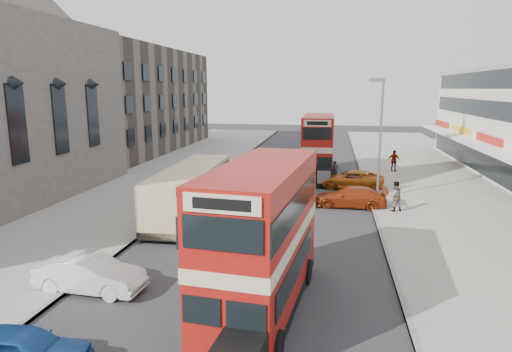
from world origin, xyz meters
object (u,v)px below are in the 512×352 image
Objects in this scene: bus_main at (262,238)px; pedestrian_near at (395,196)px; car_left_front at (90,274)px; car_left_near at (22,350)px; car_right_b at (351,179)px; cyclist at (335,177)px; bus_second at (318,146)px; pedestrian_far at (394,161)px; street_lamp at (380,130)px; car_right_a at (350,197)px; coach at (191,190)px.

bus_main is 14.50m from pedestrian_near.
car_left_front is (-6.52, 0.28, -1.90)m from bus_main.
car_left_front is (-0.74, 4.71, 0.06)m from car_left_near.
bus_main reaches higher than car_right_b.
car_left_near is 26.31m from cyclist.
bus_second is 5.41m from car_right_b.
car_left_near is at bearing 76.00° from bus_second.
pedestrian_near is 0.97× the size of pedestrian_far.
bus_main is 20.79m from cyclist.
bus_second is at bearing -86.67° from bus_main.
car_left_front is at bearing 71.81° from bus_second.
street_lamp is at bearing 118.41° from bus_second.
car_right_b is at bearing -25.63° from car_left_near.
pedestrian_near reaches higher than car_right_a.
car_left_front is at bearing 3.30° from bus_main.
bus_main is 2.50× the size of car_left_near.
car_right_b is 1.48m from cyclist.
bus_second reaches higher than car_right_a.
cyclist is (-0.97, 6.42, -0.02)m from car_right_a.
street_lamp reaches higher than pedestrian_near.
car_left_near is (-6.82, -28.38, -2.04)m from bus_second.
car_right_a is at bearing -97.97° from bus_main.
cyclist is (2.49, 20.55, -1.94)m from bus_main.
bus_main is at bearing -62.39° from coach.
cyclist is at bearing -91.12° from bus_main.
pedestrian_far is (13.49, 31.10, 0.49)m from car_left_near.
street_lamp is 2.24× the size of car_left_near.
coach reaches higher than pedestrian_near.
street_lamp is 20.29m from car_left_front.
bus_second reaches higher than car_left_front.
car_left_front is 2.14× the size of pedestrian_far.
street_lamp is at bearing -107.12° from pedestrian_far.
bus_main is 2.22× the size of car_left_front.
pedestrian_far reaches higher than car_left_front.
street_lamp is 17.25m from bus_main.
car_right_b is (-1.58, 3.39, -4.10)m from street_lamp.
car_right_b is at bearing 114.92° from street_lamp.
pedestrian_near is at bearing -38.21° from car_left_near.
pedestrian_near is 8.27m from cyclist.
car_right_a is (-1.80, -2.16, -4.13)m from street_lamp.
coach is 2.85× the size of car_left_near.
bus_second is at bearing 118.90° from street_lamp.
pedestrian_far reaches higher than pedestrian_near.
car_right_b is 2.56× the size of pedestrian_far.
bus_second is at bearing 61.00° from coach.
bus_main reaches higher than pedestrian_far.
street_lamp is 4.21× the size of cyclist.
bus_second reaches higher than car_right_b.
car_right_b is at bearing 42.06° from coach.
car_right_a is at bearing 2.69° from car_right_b.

